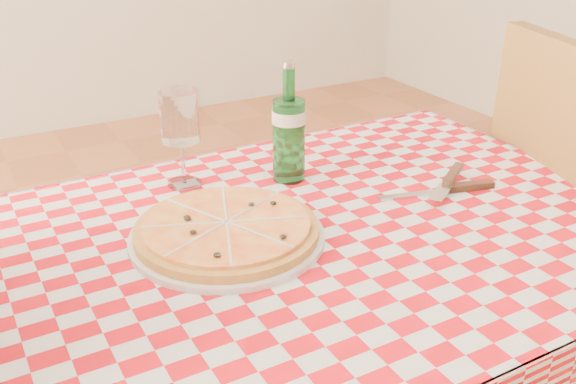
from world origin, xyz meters
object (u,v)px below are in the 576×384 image
water_bottle (289,122)px  dining_table (313,277)px  pizza_plate (227,229)px  wine_glass (181,139)px

water_bottle → dining_table: bearing=-108.5°
dining_table → water_bottle: (0.08, 0.23, 0.23)m
pizza_plate → wine_glass: 0.27m
water_bottle → wine_glass: 0.23m
pizza_plate → wine_glass: (0.02, 0.26, 0.08)m
dining_table → wine_glass: 0.39m
dining_table → wine_glass: bearing=112.9°
pizza_plate → wine_glass: wine_glass is taller
dining_table → pizza_plate: (-0.15, 0.05, 0.12)m
dining_table → water_bottle: 0.33m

